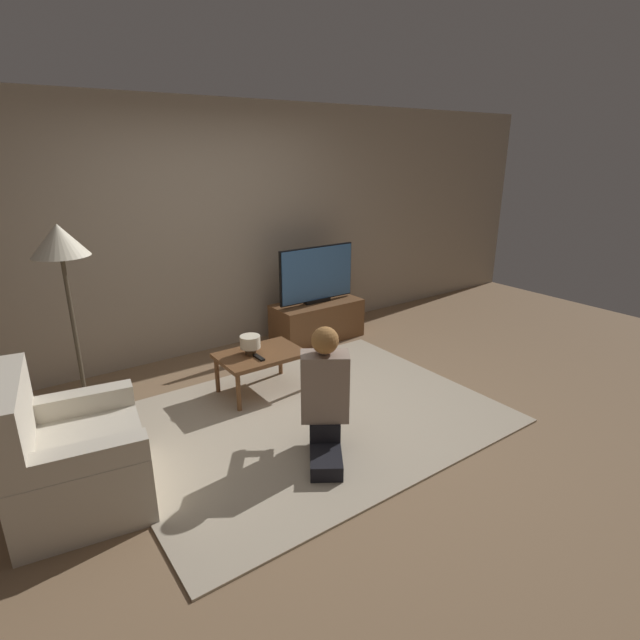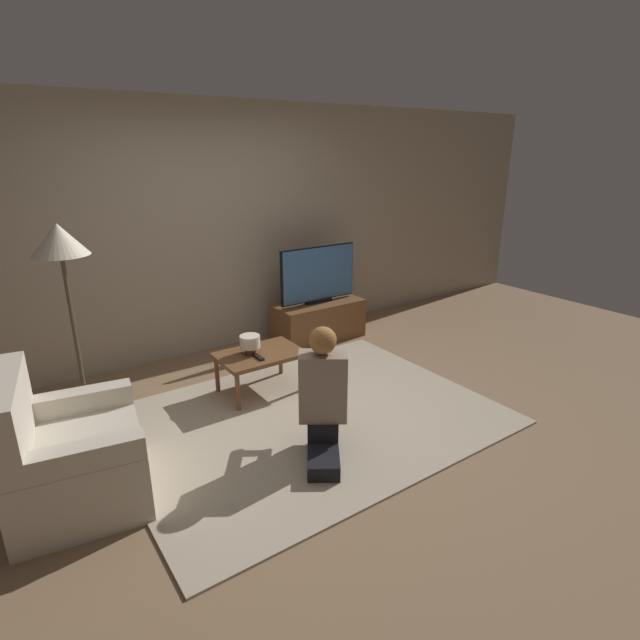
{
  "view_description": "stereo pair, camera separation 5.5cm",
  "coord_description": "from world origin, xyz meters",
  "px_view_note": "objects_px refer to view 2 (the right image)",
  "views": [
    {
      "loc": [
        -2.05,
        -3.0,
        2.12
      ],
      "look_at": [
        0.47,
        0.52,
        0.62
      ],
      "focal_mm": 28.0,
      "sensor_mm": 36.0,
      "label": 1
    },
    {
      "loc": [
        -2.01,
        -3.03,
        2.12
      ],
      "look_at": [
        0.47,
        0.52,
        0.62
      ],
      "focal_mm": 28.0,
      "sensor_mm": 36.0,
      "label": 2
    }
  ],
  "objects_px": {
    "tv": "(318,274)",
    "table_lamp": "(250,343)",
    "armchair": "(70,459)",
    "coffee_table": "(260,357)",
    "person_kneeling": "(323,392)",
    "floor_lamp": "(62,258)"
  },
  "relations": [
    {
      "from": "tv",
      "to": "person_kneeling",
      "type": "xyz_separation_m",
      "value": [
        -1.28,
        -1.91,
        -0.29
      ]
    },
    {
      "from": "coffee_table",
      "to": "armchair",
      "type": "xyz_separation_m",
      "value": [
        -1.67,
        -0.64,
        -0.04
      ]
    },
    {
      "from": "tv",
      "to": "floor_lamp",
      "type": "relative_size",
      "value": 0.59
    },
    {
      "from": "table_lamp",
      "to": "armchair",
      "type": "bearing_deg",
      "value": -157.05
    },
    {
      "from": "coffee_table",
      "to": "armchair",
      "type": "relative_size",
      "value": 0.77
    },
    {
      "from": "floor_lamp",
      "to": "coffee_table",
      "type": "bearing_deg",
      "value": -4.61
    },
    {
      "from": "person_kneeling",
      "to": "table_lamp",
      "type": "xyz_separation_m",
      "value": [
        0.01,
        1.13,
        0.01
      ]
    },
    {
      "from": "armchair",
      "to": "person_kneeling",
      "type": "height_order",
      "value": "person_kneeling"
    },
    {
      "from": "armchair",
      "to": "table_lamp",
      "type": "distance_m",
      "value": 1.75
    },
    {
      "from": "armchair",
      "to": "table_lamp",
      "type": "bearing_deg",
      "value": -57.82
    },
    {
      "from": "coffee_table",
      "to": "floor_lamp",
      "type": "distance_m",
      "value": 1.79
    },
    {
      "from": "tv",
      "to": "floor_lamp",
      "type": "bearing_deg",
      "value": -165.1
    },
    {
      "from": "tv",
      "to": "armchair",
      "type": "relative_size",
      "value": 1.0
    },
    {
      "from": "person_kneeling",
      "to": "floor_lamp",
      "type": "bearing_deg",
      "value": -7.9
    },
    {
      "from": "tv",
      "to": "table_lamp",
      "type": "distance_m",
      "value": 1.52
    },
    {
      "from": "tv",
      "to": "floor_lamp",
      "type": "height_order",
      "value": "floor_lamp"
    },
    {
      "from": "coffee_table",
      "to": "table_lamp",
      "type": "xyz_separation_m",
      "value": [
        -0.08,
        0.03,
        0.15
      ]
    },
    {
      "from": "tv",
      "to": "coffee_table",
      "type": "relative_size",
      "value": 1.3
    },
    {
      "from": "coffee_table",
      "to": "table_lamp",
      "type": "relative_size",
      "value": 4.14
    },
    {
      "from": "tv",
      "to": "armchair",
      "type": "bearing_deg",
      "value": -153.05
    },
    {
      "from": "table_lamp",
      "to": "floor_lamp",
      "type": "bearing_deg",
      "value": 176.52
    },
    {
      "from": "coffee_table",
      "to": "floor_lamp",
      "type": "xyz_separation_m",
      "value": [
        -1.44,
        0.12,
        1.06
      ]
    }
  ]
}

